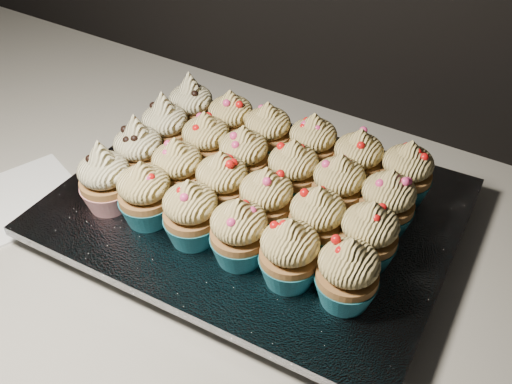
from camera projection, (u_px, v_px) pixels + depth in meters
worktop at (434, 315)px, 0.63m from camera, size 2.44×0.64×0.04m
napkin at (22, 199)px, 0.75m from camera, size 0.18×0.18×0.00m
baking_tray at (256, 216)px, 0.71m from camera, size 0.45×0.35×0.02m
foil_lining at (256, 206)px, 0.70m from camera, size 0.49×0.39×0.01m
cupcake_0 at (105, 179)px, 0.66m from camera, size 0.06×0.06×0.10m
cupcake_1 at (145, 194)px, 0.64m from camera, size 0.06×0.06×0.08m
cupcake_2 at (191, 213)px, 0.62m from camera, size 0.06×0.06×0.08m
cupcake_3 at (239, 233)px, 0.59m from camera, size 0.06×0.06×0.08m
cupcake_4 at (290, 253)px, 0.57m from camera, size 0.06×0.06×0.08m
cupcake_5 at (348, 274)px, 0.55m from camera, size 0.06×0.06×0.08m
cupcake_6 at (139, 152)px, 0.70m from camera, size 0.06×0.06×0.10m
cupcake_7 at (178, 170)px, 0.68m from camera, size 0.06×0.06×0.08m
cupcake_8 at (222, 184)px, 0.66m from camera, size 0.06×0.06×0.08m
cupcake_9 at (266, 200)px, 0.64m from camera, size 0.06×0.06×0.08m
cupcake_10 at (317, 220)px, 0.61m from camera, size 0.06×0.06×0.08m
cupcake_11 at (369, 235)px, 0.59m from camera, size 0.06×0.06×0.08m
cupcake_12 at (165, 128)px, 0.75m from camera, size 0.06×0.06×0.10m
cupcake_13 at (206, 143)px, 0.72m from camera, size 0.06×0.06×0.08m
cupcake_14 at (244, 158)px, 0.70m from camera, size 0.06×0.06×0.08m
cupcake_15 at (293, 172)px, 0.68m from camera, size 0.06×0.06×0.08m
cupcake_16 at (338, 187)px, 0.65m from camera, size 0.06×0.06×0.08m
cupcake_17 at (387, 203)px, 0.63m from camera, size 0.06×0.06×0.08m
cupcake_18 at (191, 107)px, 0.79m from camera, size 0.06×0.06×0.10m
cupcake_19 at (231, 121)px, 0.77m from camera, size 0.06×0.06×0.08m
cupcake_20 at (268, 133)px, 0.74m from camera, size 0.06×0.06×0.08m
cupcake_21 at (313, 145)px, 0.72m from camera, size 0.06×0.06×0.08m
cupcake_22 at (358, 161)px, 0.69m from camera, size 0.06×0.06×0.08m
cupcake_23 at (406, 173)px, 0.67m from camera, size 0.06×0.06×0.08m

